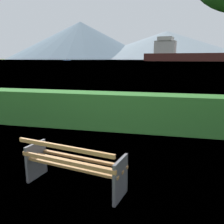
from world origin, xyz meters
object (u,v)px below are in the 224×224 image
Objects in this scene: park_bench at (73,165)px; sailboat_mid at (67,60)px; fishing_boat_near at (172,60)px; cargo_ship_large at (193,54)px.

sailboat_mid reaches higher than park_bench.
fishing_boat_near reaches higher than park_bench.
fishing_boat_near is 0.96× the size of sailboat_mid.
fishing_boat_near is at bearing 88.45° from park_bench.
fishing_boat_near is (-14.47, 56.21, -4.75)m from cargo_ship_large.
cargo_ship_large is 58.23m from fishing_boat_near.
fishing_boat_near is at bearing 13.98° from sailboat_mid.
cargo_ship_large is 13.37× the size of fishing_boat_near.
park_bench is 195.52m from cargo_ship_large.
park_bench is 0.26× the size of sailboat_mid.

